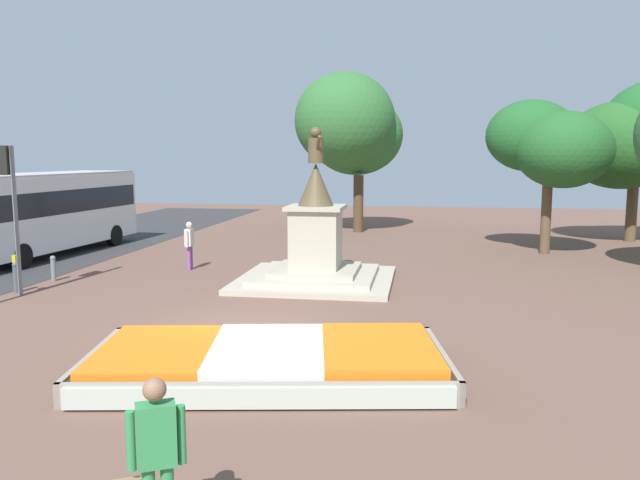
{
  "coord_description": "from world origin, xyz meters",
  "views": [
    {
      "loc": [
        3.9,
        -13.01,
        3.91
      ],
      "look_at": [
        1.42,
        2.07,
        1.83
      ],
      "focal_mm": 35.0,
      "sensor_mm": 36.0,
      "label": 1
    }
  ],
  "objects_px": {
    "pedestrian_with_handbag": "(155,454)",
    "kerb_bollard_north": "(53,268)",
    "city_bus": "(40,209)",
    "pedestrian_near_planter": "(189,242)",
    "flower_planter": "(270,361)",
    "statue_monument": "(316,250)",
    "kerb_bollard_mid_b": "(16,276)",
    "traffic_light_mid_block": "(11,194)"
  },
  "relations": [
    {
      "from": "pedestrian_with_handbag",
      "to": "kerb_bollard_north",
      "type": "relative_size",
      "value": 2.2
    },
    {
      "from": "city_bus",
      "to": "pedestrian_near_planter",
      "type": "bearing_deg",
      "value": -15.55
    },
    {
      "from": "flower_planter",
      "to": "statue_monument",
      "type": "bearing_deg",
      "value": 94.04
    },
    {
      "from": "pedestrian_with_handbag",
      "to": "statue_monument",
      "type": "bearing_deg",
      "value": 92.96
    },
    {
      "from": "pedestrian_with_handbag",
      "to": "kerb_bollard_mid_b",
      "type": "bearing_deg",
      "value": 130.44
    },
    {
      "from": "pedestrian_near_planter",
      "to": "pedestrian_with_handbag",
      "type": "bearing_deg",
      "value": -70.11
    },
    {
      "from": "kerb_bollard_north",
      "to": "flower_planter",
      "type": "bearing_deg",
      "value": -39.21
    },
    {
      "from": "city_bus",
      "to": "kerb_bollard_north",
      "type": "relative_size",
      "value": 12.37
    },
    {
      "from": "flower_planter",
      "to": "kerb_bollard_north",
      "type": "height_order",
      "value": "kerb_bollard_north"
    },
    {
      "from": "pedestrian_near_planter",
      "to": "city_bus",
      "type": "bearing_deg",
      "value": 164.45
    },
    {
      "from": "traffic_light_mid_block",
      "to": "pedestrian_with_handbag",
      "type": "relative_size",
      "value": 2.35
    },
    {
      "from": "city_bus",
      "to": "kerb_bollard_mid_b",
      "type": "relative_size",
      "value": 11.17
    },
    {
      "from": "flower_planter",
      "to": "city_bus",
      "type": "bearing_deg",
      "value": 136.03
    },
    {
      "from": "city_bus",
      "to": "kerb_bollard_north",
      "type": "bearing_deg",
      "value": -53.68
    },
    {
      "from": "kerb_bollard_north",
      "to": "city_bus",
      "type": "bearing_deg",
      "value": 126.32
    },
    {
      "from": "statue_monument",
      "to": "kerb_bollard_north",
      "type": "relative_size",
      "value": 5.89
    },
    {
      "from": "pedestrian_near_planter",
      "to": "statue_monument",
      "type": "bearing_deg",
      "value": -16.87
    },
    {
      "from": "statue_monument",
      "to": "pedestrian_with_handbag",
      "type": "relative_size",
      "value": 2.68
    },
    {
      "from": "kerb_bollard_north",
      "to": "kerb_bollard_mid_b",
      "type": "bearing_deg",
      "value": -92.52
    },
    {
      "from": "pedestrian_near_planter",
      "to": "kerb_bollard_north",
      "type": "xyz_separation_m",
      "value": [
        -3.51,
        -2.58,
        -0.53
      ]
    },
    {
      "from": "flower_planter",
      "to": "statue_monument",
      "type": "xyz_separation_m",
      "value": [
        -0.59,
        8.3,
        0.77
      ]
    },
    {
      "from": "kerb_bollard_mid_b",
      "to": "flower_planter",
      "type": "bearing_deg",
      "value": -31.55
    },
    {
      "from": "kerb_bollard_mid_b",
      "to": "pedestrian_with_handbag",
      "type": "bearing_deg",
      "value": -49.56
    },
    {
      "from": "pedestrian_with_handbag",
      "to": "pedestrian_near_planter",
      "type": "xyz_separation_m",
      "value": [
        -5.34,
        14.77,
        -0.05
      ]
    },
    {
      "from": "statue_monument",
      "to": "traffic_light_mid_block",
      "type": "xyz_separation_m",
      "value": [
        -8.01,
        -3.19,
        1.83
      ]
    },
    {
      "from": "traffic_light_mid_block",
      "to": "kerb_bollard_north",
      "type": "xyz_separation_m",
      "value": [
        -0.15,
        2.03,
        -2.42
      ]
    },
    {
      "from": "traffic_light_mid_block",
      "to": "kerb_bollard_north",
      "type": "relative_size",
      "value": 5.17
    },
    {
      "from": "pedestrian_with_handbag",
      "to": "kerb_bollard_mid_b",
      "type": "xyz_separation_m",
      "value": [
        -8.93,
        10.48,
        -0.54
      ]
    },
    {
      "from": "statue_monument",
      "to": "kerb_bollard_mid_b",
      "type": "xyz_separation_m",
      "value": [
        -8.24,
        -2.89,
        -0.55
      ]
    },
    {
      "from": "city_bus",
      "to": "pedestrian_with_handbag",
      "type": "xyz_separation_m",
      "value": [
        12.14,
        -16.66,
        -0.85
      ]
    },
    {
      "from": "statue_monument",
      "to": "pedestrian_with_handbag",
      "type": "height_order",
      "value": "statue_monument"
    },
    {
      "from": "traffic_light_mid_block",
      "to": "pedestrian_near_planter",
      "type": "xyz_separation_m",
      "value": [
        3.35,
        4.6,
        -1.89
      ]
    },
    {
      "from": "city_bus",
      "to": "kerb_bollard_mid_b",
      "type": "height_order",
      "value": "city_bus"
    },
    {
      "from": "pedestrian_near_planter",
      "to": "flower_planter",
      "type": "bearing_deg",
      "value": -61.66
    },
    {
      "from": "pedestrian_with_handbag",
      "to": "kerb_bollard_mid_b",
      "type": "distance_m",
      "value": 13.77
    },
    {
      "from": "flower_planter",
      "to": "pedestrian_with_handbag",
      "type": "xyz_separation_m",
      "value": [
        0.11,
        -5.06,
        0.76
      ]
    },
    {
      "from": "flower_planter",
      "to": "statue_monument",
      "type": "height_order",
      "value": "statue_monument"
    },
    {
      "from": "kerb_bollard_mid_b",
      "to": "kerb_bollard_north",
      "type": "distance_m",
      "value": 1.72
    },
    {
      "from": "flower_planter",
      "to": "kerb_bollard_north",
      "type": "xyz_separation_m",
      "value": [
        -8.75,
        7.14,
        0.17
      ]
    },
    {
      "from": "kerb_bollard_mid_b",
      "to": "city_bus",
      "type": "bearing_deg",
      "value": 117.42
    },
    {
      "from": "flower_planter",
      "to": "pedestrian_with_handbag",
      "type": "relative_size",
      "value": 3.84
    },
    {
      "from": "flower_planter",
      "to": "pedestrian_with_handbag",
      "type": "distance_m",
      "value": 5.12
    }
  ]
}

